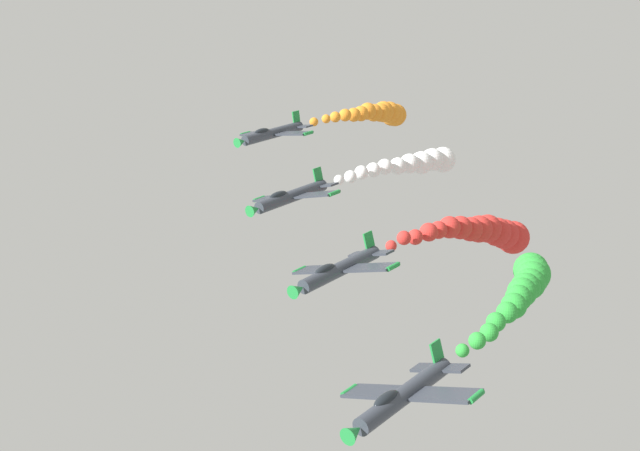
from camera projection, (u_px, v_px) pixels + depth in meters
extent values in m
cylinder|color=#333842|center=(405.00, 395.00, 50.66)|extent=(1.38, 9.00, 1.38)
cone|color=#1E8438|center=(354.00, 432.00, 46.88)|extent=(1.31, 1.20, 1.31)
cube|color=#333842|center=(409.00, 393.00, 50.97)|extent=(8.83, 1.90, 2.94)
cylinder|color=#1E8438|center=(476.00, 397.00, 47.95)|extent=(0.45, 1.40, 0.45)
cylinder|color=#1E8438|center=(349.00, 391.00, 53.99)|extent=(0.45, 1.40, 0.45)
cube|color=#333842|center=(440.00, 368.00, 53.62)|extent=(3.68, 1.20, 1.32)
cube|color=#1E8438|center=(437.00, 354.00, 53.57)|extent=(0.62, 1.10, 1.57)
ellipsoid|color=black|center=(386.00, 399.00, 49.26)|extent=(0.97, 2.20, 0.91)
sphere|color=green|center=(462.00, 350.00, 55.89)|extent=(0.91, 0.91, 0.91)
sphere|color=green|center=(477.00, 341.00, 57.40)|extent=(1.19, 1.19, 1.19)
sphere|color=green|center=(489.00, 332.00, 59.03)|extent=(1.31, 1.31, 1.31)
sphere|color=green|center=(496.00, 322.00, 60.85)|extent=(1.42, 1.42, 1.42)
sphere|color=green|center=(507.00, 312.00, 62.42)|extent=(1.60, 1.60, 1.60)
sphere|color=green|center=(514.00, 306.00, 64.24)|extent=(1.98, 1.98, 1.98)
sphere|color=green|center=(518.00, 298.00, 66.14)|extent=(2.09, 2.09, 2.09)
sphere|color=green|center=(522.00, 292.00, 68.11)|extent=(2.39, 2.39, 2.39)
sphere|color=green|center=(525.00, 288.00, 70.10)|extent=(2.47, 2.47, 2.47)
sphere|color=green|center=(530.00, 284.00, 72.04)|extent=(2.64, 2.64, 2.64)
sphere|color=green|center=(532.00, 278.00, 74.02)|extent=(2.89, 2.89, 2.89)
sphere|color=green|center=(532.00, 274.00, 76.18)|extent=(3.23, 3.23, 3.23)
sphere|color=green|center=(531.00, 270.00, 78.44)|extent=(3.20, 3.20, 3.20)
cylinder|color=#333842|center=(341.00, 269.00, 65.20)|extent=(1.36, 9.00, 1.36)
cone|color=#1E8438|center=(298.00, 290.00, 61.42)|extent=(1.29, 1.20, 1.29)
cube|color=#333842|center=(344.00, 269.00, 65.52)|extent=(8.90, 1.90, 2.68)
cylinder|color=#1E8438|center=(393.00, 267.00, 62.52)|extent=(0.44, 1.40, 0.44)
cylinder|color=#1E8438|center=(300.00, 270.00, 68.52)|extent=(0.44, 1.40, 0.44)
cube|color=#333842|center=(371.00, 253.00, 68.16)|extent=(3.71, 1.20, 1.21)
cube|color=#1E8438|center=(369.00, 242.00, 68.09)|extent=(0.57, 1.10, 1.58)
ellipsoid|color=black|center=(325.00, 270.00, 63.79)|extent=(0.96, 2.20, 0.89)
sphere|color=red|center=(391.00, 246.00, 70.37)|extent=(0.93, 0.93, 0.93)
sphere|color=red|center=(404.00, 238.00, 71.72)|extent=(1.22, 1.22, 1.22)
sphere|color=red|center=(415.00, 237.00, 73.32)|extent=(1.36, 1.36, 1.36)
sphere|color=red|center=(429.00, 232.00, 74.61)|extent=(1.66, 1.66, 1.66)
sphere|color=red|center=(438.00, 230.00, 76.22)|extent=(1.61, 1.61, 1.61)
sphere|color=red|center=(449.00, 227.00, 77.68)|extent=(2.04, 2.04, 2.04)
sphere|color=red|center=(460.00, 228.00, 79.20)|extent=(2.18, 2.18, 2.18)
sphere|color=red|center=(471.00, 229.00, 80.79)|extent=(2.32, 2.32, 2.32)
sphere|color=red|center=(479.00, 229.00, 82.42)|extent=(2.63, 2.63, 2.63)
sphere|color=red|center=(488.00, 229.00, 84.01)|extent=(2.78, 2.78, 2.78)
sphere|color=red|center=(497.00, 232.00, 85.63)|extent=(2.89, 2.89, 2.89)
sphere|color=red|center=(504.00, 234.00, 87.35)|extent=(3.04, 3.04, 3.04)
sphere|color=red|center=(513.00, 237.00, 88.97)|extent=(3.45, 3.45, 3.45)
cylinder|color=#333842|center=(292.00, 196.00, 77.96)|extent=(1.34, 9.00, 1.34)
cone|color=#1E8438|center=(254.00, 210.00, 74.17)|extent=(1.27, 1.20, 1.27)
cube|color=#333842|center=(295.00, 196.00, 78.27)|extent=(8.96, 1.90, 2.43)
cylinder|color=#1E8438|center=(334.00, 193.00, 75.29)|extent=(0.44, 1.40, 0.44)
cylinder|color=#1E8438|center=(259.00, 199.00, 81.25)|extent=(0.44, 1.40, 0.44)
cube|color=#333842|center=(319.00, 186.00, 80.91)|extent=(3.73, 1.20, 1.11)
cube|color=#1E8438|center=(318.00, 176.00, 80.83)|extent=(0.53, 1.10, 1.59)
ellipsoid|color=black|center=(278.00, 195.00, 76.53)|extent=(0.95, 2.20, 0.88)
sphere|color=white|center=(339.00, 180.00, 82.98)|extent=(1.00, 1.00, 1.00)
sphere|color=white|center=(350.00, 177.00, 84.38)|extent=(1.26, 1.26, 1.26)
sphere|color=white|center=(361.00, 172.00, 85.76)|extent=(1.40, 1.40, 1.40)
sphere|color=white|center=(373.00, 170.00, 87.10)|extent=(1.51, 1.51, 1.51)
sphere|color=white|center=(385.00, 167.00, 88.41)|extent=(1.63, 1.63, 1.63)
sphere|color=white|center=(398.00, 166.00, 89.66)|extent=(1.81, 1.81, 1.81)
sphere|color=white|center=(409.00, 164.00, 90.93)|extent=(2.12, 2.12, 2.12)
sphere|color=white|center=(421.00, 163.00, 92.21)|extent=(2.45, 2.45, 2.45)
sphere|color=white|center=(432.00, 160.00, 93.47)|extent=(2.49, 2.49, 2.49)
sphere|color=white|center=(443.00, 160.00, 94.81)|extent=(2.82, 2.82, 2.82)
cylinder|color=#333842|center=(273.00, 133.00, 93.28)|extent=(1.25, 9.00, 1.25)
cone|color=#1E8438|center=(241.00, 142.00, 89.49)|extent=(1.19, 1.20, 1.19)
cube|color=#333842|center=(276.00, 133.00, 93.60)|extent=(9.13, 1.90, 1.52)
cylinder|color=#1E8438|center=(308.00, 133.00, 90.72)|extent=(0.41, 1.40, 0.41)
cylinder|color=#1E8438|center=(245.00, 134.00, 96.48)|extent=(0.41, 1.40, 0.41)
cube|color=#333842|center=(297.00, 126.00, 96.23)|extent=(3.79, 1.20, 0.73)
cube|color=#1E8438|center=(296.00, 118.00, 96.09)|extent=(0.37, 1.10, 1.60)
ellipsoid|color=black|center=(262.00, 132.00, 91.82)|extent=(0.89, 2.20, 0.81)
sphere|color=orange|center=(314.00, 122.00, 98.69)|extent=(1.02, 1.02, 1.02)
sphere|color=orange|center=(326.00, 119.00, 100.30)|extent=(1.05, 1.05, 1.05)
sphere|color=orange|center=(335.00, 117.00, 102.20)|extent=(1.30, 1.30, 1.30)
sphere|color=orange|center=(345.00, 115.00, 104.01)|extent=(1.54, 1.54, 1.54)
sphere|color=orange|center=(354.00, 115.00, 105.96)|extent=(1.73, 1.73, 1.73)
sphere|color=orange|center=(361.00, 114.00, 107.98)|extent=(1.95, 1.95, 1.95)
sphere|color=orange|center=(368.00, 111.00, 109.98)|extent=(2.20, 2.20, 2.20)
sphere|color=orange|center=(374.00, 113.00, 112.16)|extent=(2.30, 2.30, 2.30)
sphere|color=orange|center=(380.00, 112.00, 114.20)|extent=(2.48, 2.48, 2.48)
sphere|color=orange|center=(383.00, 112.00, 116.57)|extent=(2.85, 2.85, 2.85)
sphere|color=orange|center=(389.00, 112.00, 118.68)|extent=(2.96, 2.96, 2.96)
sphere|color=orange|center=(392.00, 114.00, 121.17)|extent=(3.22, 3.22, 3.22)
sphere|color=orange|center=(395.00, 115.00, 123.51)|extent=(3.23, 3.23, 3.23)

